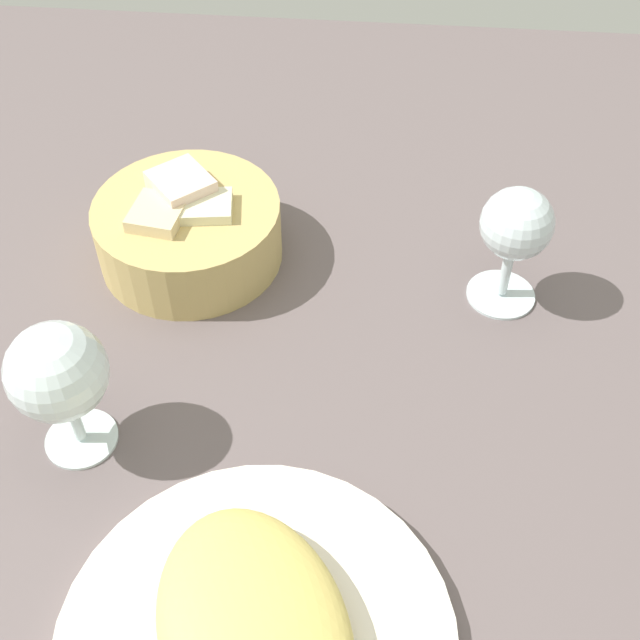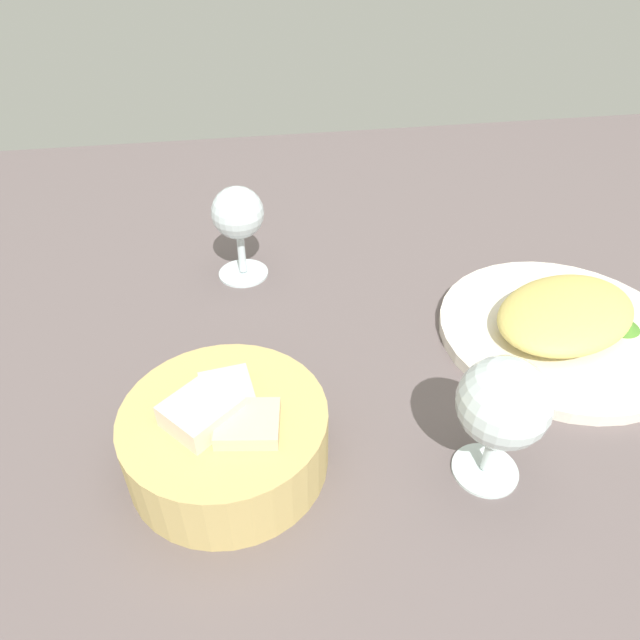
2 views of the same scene
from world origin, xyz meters
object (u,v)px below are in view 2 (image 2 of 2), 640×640
at_px(bread_basket, 226,436).
at_px(wine_glass_far, 503,406).
at_px(plate, 560,331).
at_px(wine_glass_near, 238,219).

height_order(bread_basket, wine_glass_far, wine_glass_far).
relative_size(plate, wine_glass_near, 2.21).
xyz_separation_m(bread_basket, wine_glass_far, (-0.23, 0.05, 0.05)).
bearing_deg(plate, wine_glass_near, -27.64).
relative_size(plate, bread_basket, 1.52).
xyz_separation_m(plate, wine_glass_far, (0.16, 0.17, 0.08)).
bearing_deg(wine_glass_near, wine_glass_far, 119.37).
height_order(plate, wine_glass_far, wine_glass_far).
bearing_deg(plate, wine_glass_far, 47.17).
height_order(bread_basket, wine_glass_near, wine_glass_near).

